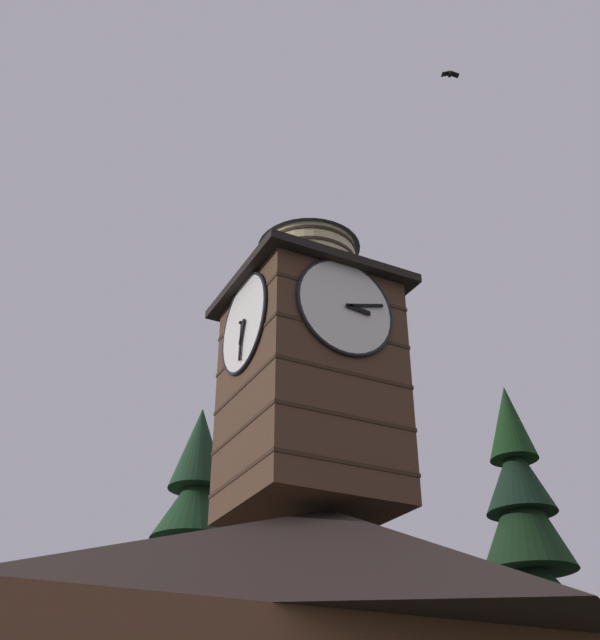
# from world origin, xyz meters

# --- Properties ---
(clock_tower) EXTENTS (4.60, 4.60, 9.15)m
(clock_tower) POSITION_xyz_m (1.82, -1.24, 11.69)
(clock_tower) COLOR #4C3323
(clock_tower) RESTS_ON building_main
(pine_tree_aside) EXTENTS (4.98, 4.98, 13.89)m
(pine_tree_aside) POSITION_xyz_m (-7.04, -3.32, 6.15)
(pine_tree_aside) COLOR #473323
(pine_tree_aside) RESTS_ON ground_plane
(moon) EXTENTS (1.73, 1.73, 1.73)m
(moon) POSITION_xyz_m (-14.58, -26.97, 13.49)
(moon) COLOR silver
(flying_bird_high) EXTENTS (0.58, 0.36, 0.14)m
(flying_bird_high) POSITION_xyz_m (-1.33, 2.37, 21.08)
(flying_bird_high) COLOR black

